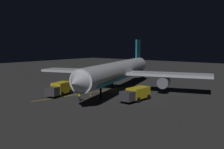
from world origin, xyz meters
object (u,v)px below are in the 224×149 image
baggage_truck (60,89)px  traffic_cone_under_wing (110,92)px  catering_truck (136,94)px  traffic_cone_near_left (145,96)px  airliner (119,71)px  traffic_cone_near_right (91,95)px  ground_crew_worker (79,96)px

baggage_truck → traffic_cone_under_wing: 9.48m
baggage_truck → catering_truck: (-13.38, -4.98, -0.07)m
baggage_truck → traffic_cone_under_wing: size_ratio=10.75×
baggage_truck → traffic_cone_near_left: bearing=-148.2°
airliner → catering_truck: bearing=142.5°
catering_truck → traffic_cone_near_right: bearing=13.7°
baggage_truck → airliner: bearing=-114.7°
baggage_truck → traffic_cone_near_left: (-13.20, -8.19, -0.98)m
catering_truck → ground_crew_worker: size_ratio=3.55×
traffic_cone_near_right → traffic_cone_under_wing: same height
airliner → catering_truck: (-8.20, 6.28, -2.73)m
airliner → ground_crew_worker: 12.58m
baggage_truck → traffic_cone_under_wing: baggage_truck is taller
airliner → baggage_truck: size_ratio=6.43×
ground_crew_worker → airliner: bearing=-85.7°
catering_truck → traffic_cone_under_wing: size_ratio=11.22×
airliner → ground_crew_worker: bearing=94.3°
traffic_cone_under_wing → ground_crew_worker: bearing=91.8°
airliner → traffic_cone_near_right: airliner is taller
baggage_truck → catering_truck: baggage_truck is taller
airliner → traffic_cone_under_wing: size_ratio=69.11×
ground_crew_worker → traffic_cone_near_right: size_ratio=3.16×
baggage_truck → ground_crew_worker: 6.17m
baggage_truck → catering_truck: 14.28m
ground_crew_worker → traffic_cone_near_left: size_ratio=3.16×
ground_crew_worker → traffic_cone_near_left: 11.57m
baggage_truck → traffic_cone_near_right: 5.87m
catering_truck → traffic_cone_under_wing: bearing=-17.8°
traffic_cone_near_right → catering_truck: bearing=-166.3°
baggage_truck → ground_crew_worker: (-6.09, 0.92, -0.35)m
catering_truck → traffic_cone_under_wing: (7.55, -2.43, -0.92)m
airliner → traffic_cone_near_right: size_ratio=69.11×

